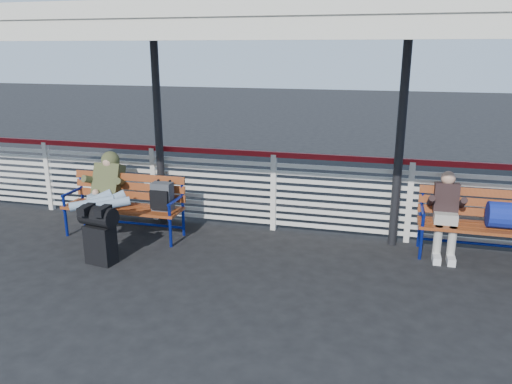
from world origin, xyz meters
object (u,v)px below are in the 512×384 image
(bench_left, at_px, (134,199))
(traveler_man, at_px, (103,197))
(luggage_stack, at_px, (100,233))
(bench_right, at_px, (500,217))
(companion_person, at_px, (446,213))

(bench_left, height_order, traveler_man, traveler_man)
(bench_left, xyz_separation_m, traveler_man, (-0.30, -0.35, 0.11))
(luggage_stack, bearing_deg, traveler_man, 126.57)
(bench_left, bearing_deg, bench_right, 4.74)
(bench_left, relative_size, bench_right, 1.00)
(traveler_man, distance_m, companion_person, 4.77)
(bench_left, bearing_deg, luggage_stack, -87.74)
(traveler_man, bearing_deg, luggage_stack, -63.30)
(luggage_stack, distance_m, traveler_man, 0.81)
(traveler_man, xyz_separation_m, companion_person, (4.71, 0.77, -0.09))
(luggage_stack, relative_size, bench_right, 0.44)
(luggage_stack, distance_m, bench_right, 5.25)
(bench_right, bearing_deg, traveler_man, -171.84)
(bench_left, bearing_deg, companion_person, 5.39)
(bench_left, relative_size, companion_person, 1.57)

